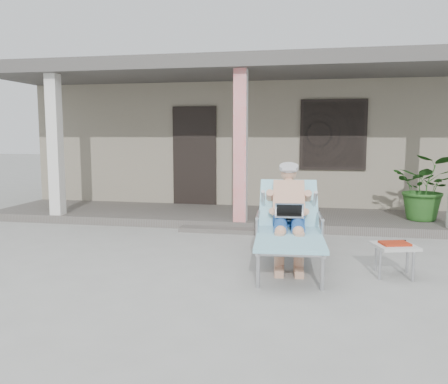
# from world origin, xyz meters

# --- Properties ---
(ground) EXTENTS (60.00, 60.00, 0.00)m
(ground) POSITION_xyz_m (0.00, 0.00, 0.00)
(ground) COLOR #9E9E99
(ground) RESTS_ON ground
(house) EXTENTS (10.40, 5.40, 3.30)m
(house) POSITION_xyz_m (0.00, 6.50, 1.67)
(house) COLOR gray
(house) RESTS_ON ground
(porch_deck) EXTENTS (10.00, 2.00, 0.15)m
(porch_deck) POSITION_xyz_m (0.00, 3.00, 0.07)
(porch_deck) COLOR #605B56
(porch_deck) RESTS_ON ground
(porch_overhang) EXTENTS (10.00, 2.30, 2.85)m
(porch_overhang) POSITION_xyz_m (0.00, 2.95, 2.79)
(porch_overhang) COLOR silver
(porch_overhang) RESTS_ON porch_deck
(porch_step) EXTENTS (2.00, 0.30, 0.07)m
(porch_step) POSITION_xyz_m (0.00, 1.85, 0.04)
(porch_step) COLOR #605B56
(porch_step) RESTS_ON ground
(lounger) EXTENTS (0.94, 2.14, 1.36)m
(lounger) POSITION_xyz_m (0.97, 0.10, 0.84)
(lounger) COLOR #B7B7BC
(lounger) RESTS_ON ground
(side_table) EXTENTS (0.56, 0.56, 0.41)m
(side_table) POSITION_xyz_m (2.22, -0.21, 0.34)
(side_table) COLOR beige
(side_table) RESTS_ON ground
(potted_palm) EXTENTS (1.30, 1.22, 1.16)m
(potted_palm) POSITION_xyz_m (3.18, 2.88, 0.73)
(potted_palm) COLOR #26591E
(potted_palm) RESTS_ON porch_deck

